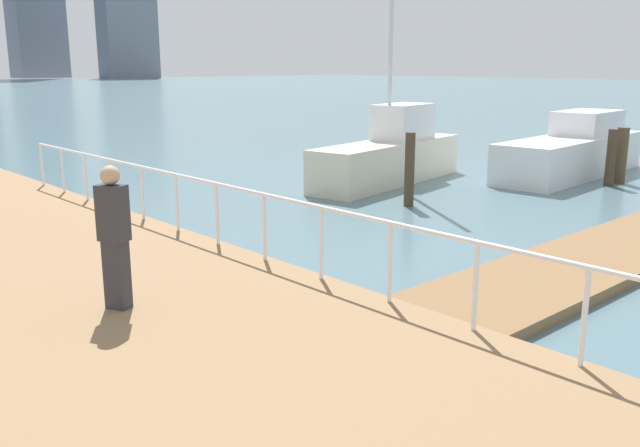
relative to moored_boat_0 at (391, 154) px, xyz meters
The scene contains 10 objects.
ground_plane 6.15m from the moored_boat_0, 154.75° to the left, with size 300.00×300.00×0.00m, color slate.
floating_dock 8.55m from the moored_boat_0, 107.60° to the right, with size 12.86×2.00×0.18m, color olive.
boardwalk_railing 12.51m from the moored_boat_0, 133.81° to the right, with size 0.06×26.24×1.08m.
dock_piling_0 6.72m from the moored_boat_0, 43.89° to the right, with size 0.33×0.33×1.63m, color brown.
dock_piling_1 6.24m from the moored_boat_0, 48.55° to the right, with size 0.27×0.27×1.62m, color #473826.
dock_piling_2 3.52m from the moored_boat_0, 130.85° to the right, with size 0.24×0.24×1.81m, color #473826.
moored_boat_0 is the anchor object (origin of this frame).
moored_boat_2 6.00m from the moored_boat_0, 29.89° to the right, with size 7.16×2.39×1.96m.
pedestrian_0 12.66m from the moored_boat_0, 153.90° to the right, with size 0.36×0.42×1.82m.
skyline_tower_6 162.52m from the moored_boat_0, 65.47° to the left, with size 13.23×7.26×30.46m, color slate.
Camera 1 is at (-9.45, 4.12, 3.41)m, focal length 38.10 mm.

